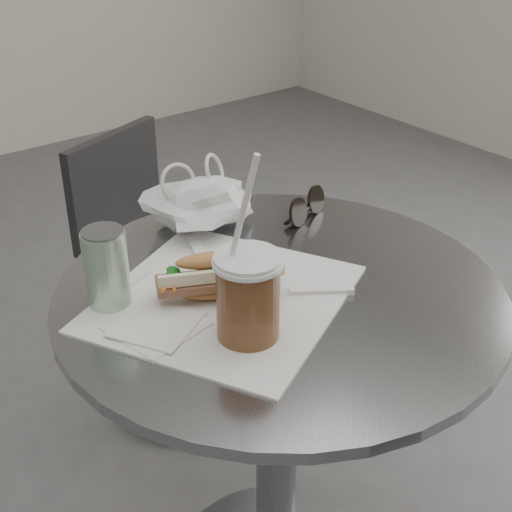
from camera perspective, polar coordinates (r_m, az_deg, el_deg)
cafe_table at (r=1.37m, az=1.73°, el=-12.38°), size 0.76×0.76×0.74m
chair_far at (r=1.92m, az=-7.05°, el=-3.11°), size 0.43×0.45×0.77m
sandwich_paper at (r=1.17m, az=-2.64°, el=-3.37°), size 0.51×0.50×0.00m
banh_mi at (r=1.15m, az=-3.39°, el=-1.66°), size 0.25×0.19×0.08m
iced_coffee at (r=1.05m, az=-0.66°, el=-3.22°), size 0.10×0.10×0.30m
sunglasses at (r=1.42m, az=4.01°, el=3.86°), size 0.13×0.07×0.06m
plastic_bag at (r=1.37m, az=-4.25°, el=4.05°), size 0.24×0.21×0.10m
napkin_stack at (r=1.11m, az=-7.96°, el=-5.57°), size 0.16×0.16×0.01m
drink_can at (r=1.15m, az=-11.87°, el=-0.97°), size 0.07×0.07×0.13m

